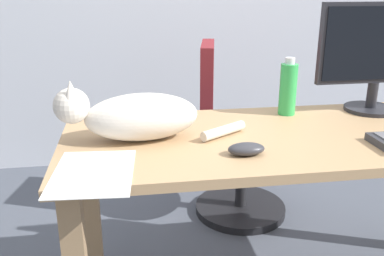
% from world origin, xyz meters
% --- Properties ---
extents(desk, '(1.55, 0.63, 0.70)m').
position_xyz_m(desk, '(0.00, 0.00, 0.60)').
color(desk, tan).
rests_on(desk, ground_plane).
extents(office_chair, '(0.49, 0.48, 0.91)m').
position_xyz_m(office_chair, '(-0.03, 0.71, 0.39)').
color(office_chair, black).
rests_on(office_chair, ground_plane).
extents(monitor, '(0.48, 0.20, 0.42)m').
position_xyz_m(monitor, '(0.39, 0.20, 0.93)').
color(monitor, '#232328').
rests_on(monitor, desk).
extents(cat, '(0.61, 0.21, 0.20)m').
position_xyz_m(cat, '(-0.53, 0.01, 0.78)').
color(cat, silver).
rests_on(cat, desk).
extents(computer_mouse, '(0.11, 0.06, 0.04)m').
position_xyz_m(computer_mouse, '(-0.22, -0.16, 0.72)').
color(computer_mouse, '#333338').
rests_on(computer_mouse, desk).
extents(paper_sheet, '(0.23, 0.31, 0.00)m').
position_xyz_m(paper_sheet, '(-0.65, -0.22, 0.70)').
color(paper_sheet, white).
rests_on(paper_sheet, desk).
extents(water_bottle, '(0.06, 0.06, 0.22)m').
position_xyz_m(water_bottle, '(0.05, 0.21, 0.80)').
color(water_bottle, green).
rests_on(water_bottle, desk).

